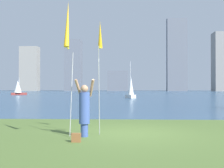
% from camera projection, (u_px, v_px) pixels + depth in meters
% --- Properties ---
extents(ground, '(120.00, 138.00, 0.12)m').
position_uv_depth(ground, '(124.00, 95.00, 60.47)').
color(ground, '#4C662D').
extents(person, '(0.67, 0.50, 1.84)m').
position_uv_depth(person, '(84.00, 108.00, 8.90)').
color(person, '#3F59A5').
rests_on(person, ground).
extents(kite_flag_left, '(0.16, 1.19, 4.20)m').
position_uv_depth(kite_flag_left, '(68.00, 27.00, 8.47)').
color(kite_flag_left, '#B2B2B7').
rests_on(kite_flag_left, ground).
extents(kite_flag_right, '(0.16, 0.76, 3.81)m').
position_uv_depth(kite_flag_right, '(100.00, 38.00, 9.49)').
color(kite_flag_right, '#B2B2B7').
rests_on(kite_flag_right, ground).
extents(bag, '(0.26, 0.13, 0.26)m').
position_uv_depth(bag, '(76.00, 138.00, 8.01)').
color(bag, brown).
rests_on(bag, ground).
extents(sailboat_1, '(1.55, 1.81, 5.18)m').
position_uv_depth(sailboat_1, '(131.00, 88.00, 39.14)').
color(sailboat_1, silver).
rests_on(sailboat_1, ground).
extents(sailboat_3, '(3.04, 2.13, 3.48)m').
position_uv_depth(sailboat_3, '(18.00, 88.00, 55.83)').
color(sailboat_3, maroon).
rests_on(sailboat_3, ground).
extents(skyline_tower_0, '(6.96, 4.56, 17.32)m').
position_uv_depth(skyline_tower_0, '(30.00, 69.00, 109.62)').
color(skyline_tower_0, gray).
rests_on(skyline_tower_0, ground).
extents(skyline_tower_1, '(6.05, 6.08, 19.37)m').
position_uv_depth(skyline_tower_1, '(73.00, 66.00, 106.17)').
color(skyline_tower_1, slate).
rests_on(skyline_tower_1, ground).
extents(skyline_tower_2, '(7.62, 5.95, 7.69)m').
position_uv_depth(skyline_tower_2, '(118.00, 81.00, 107.25)').
color(skyline_tower_2, slate).
rests_on(skyline_tower_2, ground).
extents(skyline_tower_3, '(7.49, 3.04, 27.66)m').
position_uv_depth(skyline_tower_3, '(177.00, 55.00, 106.58)').
color(skyline_tower_3, slate).
rests_on(skyline_tower_3, ground).
extents(skyline_tower_4, '(5.44, 5.55, 21.91)m').
position_uv_depth(skyline_tower_4, '(221.00, 62.00, 104.37)').
color(skyline_tower_4, gray).
rests_on(skyline_tower_4, ground).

